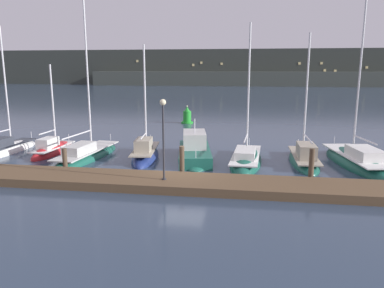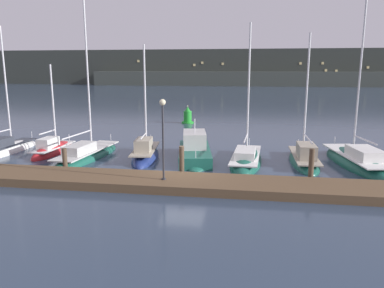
# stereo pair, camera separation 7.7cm
# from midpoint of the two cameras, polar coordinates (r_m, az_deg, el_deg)

# --- Properties ---
(ground_plane) EXTENTS (400.00, 400.00, 0.00)m
(ground_plane) POSITION_cam_midpoint_polar(r_m,az_deg,el_deg) (21.53, -1.30, -4.93)
(ground_plane) COLOR #2D3D51
(dock) EXTENTS (34.51, 2.80, 0.45)m
(dock) POSITION_cam_midpoint_polar(r_m,az_deg,el_deg) (19.59, -2.33, -5.93)
(dock) COLOR brown
(dock) RESTS_ON ground
(mooring_pile_1) EXTENTS (0.28, 0.28, 1.48)m
(mooring_pile_1) POSITION_cam_midpoint_polar(r_m,az_deg,el_deg) (23.27, -18.71, -2.41)
(mooring_pile_1) COLOR #4C3D2D
(mooring_pile_1) RESTS_ON ground
(mooring_pile_2) EXTENTS (0.28, 0.28, 1.83)m
(mooring_pile_2) POSITION_cam_midpoint_polar(r_m,az_deg,el_deg) (20.96, -1.47, -2.79)
(mooring_pile_2) COLOR #4C3D2D
(mooring_pile_2) RESTS_ON ground
(mooring_pile_3) EXTENTS (0.28, 0.28, 1.92)m
(mooring_pile_3) POSITION_cam_midpoint_polar(r_m,az_deg,el_deg) (20.90, 17.80, -3.27)
(mooring_pile_3) COLOR #4C3D2D
(mooring_pile_3) RESTS_ON ground
(sailboat_berth_1) EXTENTS (1.78, 6.72, 9.69)m
(sailboat_berth_1) POSITION_cam_midpoint_polar(r_m,az_deg,el_deg) (30.57, -26.30, -0.96)
(sailboat_berth_1) COLOR white
(sailboat_berth_1) RESTS_ON ground
(sailboat_berth_2) EXTENTS (1.59, 5.25, 7.09)m
(sailboat_berth_2) POSITION_cam_midpoint_polar(r_m,az_deg,el_deg) (29.03, -20.33, -1.10)
(sailboat_berth_2) COLOR red
(sailboat_berth_2) RESTS_ON ground
(sailboat_berth_3) EXTENTS (2.62, 8.11, 11.22)m
(sailboat_berth_3) POSITION_cam_midpoint_polar(r_m,az_deg,el_deg) (26.70, -15.64, -1.82)
(sailboat_berth_3) COLOR #195647
(sailboat_berth_3) RESTS_ON ground
(sailboat_berth_4) EXTENTS (2.35, 5.91, 8.28)m
(sailboat_berth_4) POSITION_cam_midpoint_polar(r_m,az_deg,el_deg) (25.78, -7.03, -1.86)
(sailboat_berth_4) COLOR navy
(sailboat_berth_4) RESTS_ON ground
(motorboat_berth_5) EXTENTS (3.29, 6.69, 3.29)m
(motorboat_berth_5) POSITION_cam_midpoint_polar(r_m,az_deg,el_deg) (25.41, 0.49, -1.61)
(motorboat_berth_5) COLOR #195647
(motorboat_berth_5) RESTS_ON ground
(sailboat_berth_6) EXTENTS (2.42, 7.32, 9.68)m
(sailboat_berth_6) POSITION_cam_midpoint_polar(r_m,az_deg,el_deg) (24.81, 8.30, -2.62)
(sailboat_berth_6) COLOR #195647
(sailboat_berth_6) RESTS_ON ground
(sailboat_berth_7) EXTENTS (1.77, 6.61, 8.86)m
(sailboat_berth_7) POSITION_cam_midpoint_polar(r_m,az_deg,el_deg) (25.55, 16.78, -2.40)
(sailboat_berth_7) COLOR #195647
(sailboat_berth_7) RESTS_ON ground
(sailboat_berth_8) EXTENTS (3.79, 8.50, 12.40)m
(sailboat_berth_8) POSITION_cam_midpoint_polar(r_m,az_deg,el_deg) (26.17, 23.95, -2.71)
(sailboat_berth_8) COLOR #195647
(sailboat_berth_8) RESTS_ON ground
(channel_buoy) EXTENTS (1.34, 1.34, 1.99)m
(channel_buoy) POSITION_cam_midpoint_polar(r_m,az_deg,el_deg) (42.00, -0.62, 4.21)
(channel_buoy) COLOR green
(channel_buoy) RESTS_ON ground
(dock_lamppost) EXTENTS (0.32, 0.32, 4.14)m
(dock_lamppost) POSITION_cam_midpoint_polar(r_m,az_deg,el_deg) (18.81, -4.34, 2.65)
(dock_lamppost) COLOR #2D2D33
(dock_lamppost) RESTS_ON dock
(hillside_backdrop) EXTENTS (240.00, 23.00, 12.51)m
(hillside_backdrop) POSITION_cam_midpoint_polar(r_m,az_deg,el_deg) (140.61, 8.60, 11.29)
(hillside_backdrop) COLOR #333833
(hillside_backdrop) RESTS_ON ground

